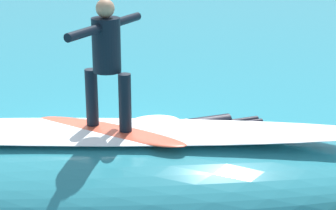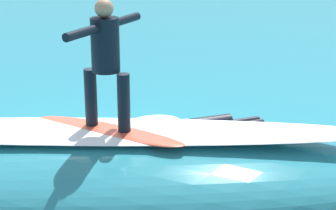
# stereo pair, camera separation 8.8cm
# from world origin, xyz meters

# --- Properties ---
(ground_plane) EXTENTS (120.00, 120.00, 0.00)m
(ground_plane) POSITION_xyz_m (0.00, 0.00, 0.00)
(ground_plane) COLOR teal
(wave_crest) EXTENTS (9.71, 5.36, 1.16)m
(wave_crest) POSITION_xyz_m (-0.64, 1.73, 0.58)
(wave_crest) COLOR teal
(wave_crest) RESTS_ON ground_plane
(wave_foam_lip) EXTENTS (7.85, 3.14, 0.08)m
(wave_foam_lip) POSITION_xyz_m (-0.64, 1.73, 1.20)
(wave_foam_lip) COLOR white
(wave_foam_lip) RESTS_ON wave_crest
(surfboard_riding) EXTENTS (2.30, 0.91, 0.09)m
(surfboard_riding) POSITION_xyz_m (-0.99, 1.64, 1.20)
(surfboard_riding) COLOR #E0563D
(surfboard_riding) RESTS_ON wave_crest
(surfer_riding) EXTENTS (0.66, 1.58, 1.68)m
(surfer_riding) POSITION_xyz_m (-0.99, 1.64, 2.23)
(surfer_riding) COLOR black
(surfer_riding) RESTS_ON surfboard_riding
(surfboard_paddling) EXTENTS (2.15, 1.86, 0.07)m
(surfboard_paddling) POSITION_xyz_m (-1.60, -1.69, 0.03)
(surfboard_paddling) COLOR yellow
(surfboard_paddling) RESTS_ON ground_plane
(surfer_paddling) EXTENTS (1.38, 1.16, 0.29)m
(surfer_paddling) POSITION_xyz_m (-1.70, -1.76, 0.20)
(surfer_paddling) COLOR black
(surfer_paddling) RESTS_ON surfboard_paddling
(foam_patch_near) EXTENTS (1.13, 0.90, 0.14)m
(foam_patch_near) POSITION_xyz_m (-0.36, 1.51, 0.07)
(foam_patch_near) COLOR white
(foam_patch_near) RESTS_ON ground_plane
(foam_patch_mid) EXTENTS (1.33, 1.28, 0.17)m
(foam_patch_mid) POSITION_xyz_m (-0.50, -1.73, 0.08)
(foam_patch_mid) COLOR white
(foam_patch_mid) RESTS_ON ground_plane
(foam_patch_far) EXTENTS (0.61, 0.67, 0.12)m
(foam_patch_far) POSITION_xyz_m (-1.92, 0.59, 0.06)
(foam_patch_far) COLOR white
(foam_patch_far) RESTS_ON ground_plane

